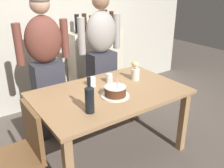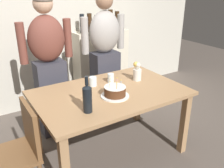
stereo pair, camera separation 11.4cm
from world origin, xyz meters
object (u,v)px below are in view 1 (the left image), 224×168
(birthday_cake, at_px, (115,92))
(wine_bottle, at_px, (90,98))
(dining_chair, at_px, (23,150))
(water_glass_far, at_px, (109,78))
(flower_vase, at_px, (135,71))
(water_glass_near, at_px, (92,82))
(person_man_bearded, at_px, (46,66))
(person_woman_cardigan, at_px, (101,56))

(birthday_cake, distance_m, wine_bottle, 0.39)
(wine_bottle, relative_size, dining_chair, 0.37)
(water_glass_far, height_order, flower_vase, flower_vase)
(flower_vase, height_order, dining_chair, flower_vase)
(dining_chair, bearing_deg, water_glass_far, 107.28)
(wine_bottle, xyz_separation_m, dining_chair, (-0.56, 0.12, -0.35))
(water_glass_far, bearing_deg, water_glass_near, 174.00)
(water_glass_far, height_order, person_man_bearded, person_man_bearded)
(dining_chair, bearing_deg, flower_vase, 99.78)
(water_glass_near, relative_size, person_woman_cardigan, 0.06)
(water_glass_far, xyz_separation_m, person_woman_cardigan, (0.24, 0.53, 0.08))
(wine_bottle, height_order, person_woman_cardigan, person_woman_cardigan)
(water_glass_near, height_order, flower_vase, flower_vase)
(flower_vase, xyz_separation_m, person_woman_cardigan, (-0.04, 0.63, 0.03))
(water_glass_far, bearing_deg, person_man_bearded, 133.50)
(wine_bottle, xyz_separation_m, person_man_bearded, (0.01, 0.98, 0.00))
(water_glass_near, xyz_separation_m, water_glass_far, (0.21, -0.02, 0.00))
(water_glass_near, bearing_deg, flower_vase, -14.00)
(flower_vase, xyz_separation_m, dining_chair, (-1.35, -0.23, -0.32))
(birthday_cake, xyz_separation_m, water_glass_far, (0.15, 0.32, 0.00))
(person_man_bearded, bearing_deg, water_glass_near, 120.12)
(person_man_bearded, xyz_separation_m, person_woman_cardigan, (0.74, 0.00, 0.00))
(person_woman_cardigan, bearing_deg, water_glass_near, 48.61)
(birthday_cake, height_order, person_woman_cardigan, person_woman_cardigan)
(person_woman_cardigan, distance_m, dining_chair, 1.61)
(water_glass_far, relative_size, person_man_bearded, 0.06)
(flower_vase, xyz_separation_m, person_man_bearded, (-0.78, 0.63, 0.03))
(person_woman_cardigan, relative_size, dining_chair, 1.90)
(wine_bottle, bearing_deg, person_man_bearded, 89.44)
(person_man_bearded, height_order, dining_chair, person_man_bearded)
(person_man_bearded, height_order, person_woman_cardigan, same)
(wine_bottle, distance_m, person_woman_cardigan, 1.23)
(wine_bottle, relative_size, person_man_bearded, 0.19)
(water_glass_far, bearing_deg, person_woman_cardigan, 65.67)
(water_glass_near, distance_m, water_glass_far, 0.21)
(person_man_bearded, xyz_separation_m, dining_chair, (-0.57, -0.86, -0.36))
(water_glass_near, bearing_deg, dining_chair, -157.66)
(water_glass_near, height_order, wine_bottle, wine_bottle)
(flower_vase, bearing_deg, dining_chair, -170.22)
(dining_chair, bearing_deg, person_woman_cardigan, 123.32)
(person_man_bearded, relative_size, dining_chair, 1.90)
(water_glass_near, xyz_separation_m, dining_chair, (-0.86, -0.35, -0.27))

